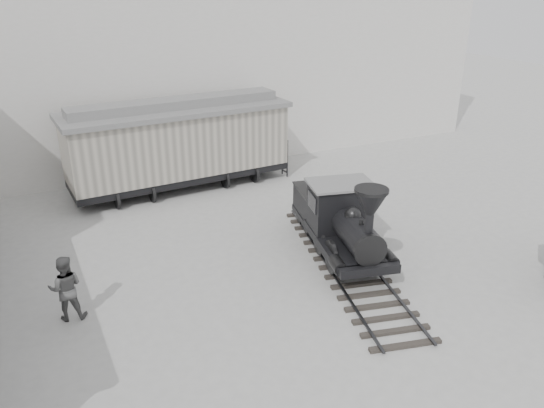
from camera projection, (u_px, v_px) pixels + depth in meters
ground at (332, 337)px, 13.38m from camera, size 90.00×90.00×0.00m
north_wall at (162, 47)px, 23.67m from camera, size 34.00×2.51×11.00m
locomotive at (342, 225)px, 16.87m from camera, size 3.77×8.87×3.06m
boxcar at (179, 142)px, 22.31m from camera, size 9.60×3.55×3.86m
visitor_b at (66, 288)px, 13.81m from camera, size 1.01×0.86×1.82m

